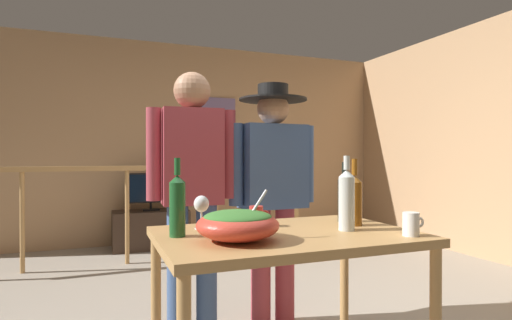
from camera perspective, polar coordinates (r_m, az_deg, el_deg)
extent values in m
cube|color=tan|center=(5.60, -10.37, 2.35)|extent=(5.87, 0.10, 2.61)
cube|color=tan|center=(5.15, 29.54, 2.45)|extent=(0.10, 4.79, 2.61)
cube|color=slate|center=(5.68, -5.25, 5.64)|extent=(0.48, 0.03, 0.59)
cylinder|color=#B2844C|center=(4.59, -29.64, -7.54)|extent=(0.04, 0.04, 0.97)
cylinder|color=#B2844C|center=(4.55, -17.41, -7.56)|extent=(0.04, 0.04, 0.97)
cylinder|color=#B2844C|center=(4.71, -5.51, -7.27)|extent=(0.04, 0.04, 0.97)
cylinder|color=#B2844C|center=(5.05, 5.16, -6.73)|extent=(0.04, 0.04, 0.97)
cube|color=#B2844C|center=(4.50, -17.43, -1.10)|extent=(3.94, 0.07, 0.05)
cube|color=#B2844C|center=(5.05, 5.16, -6.17)|extent=(0.10, 0.10, 1.07)
cube|color=#38281E|center=(5.26, -14.35, -9.28)|extent=(0.90, 0.40, 0.46)
cube|color=black|center=(5.23, -14.35, -6.68)|extent=(0.20, 0.12, 0.02)
cylinder|color=black|center=(5.22, -14.35, -6.13)|extent=(0.03, 0.03, 0.08)
cube|color=black|center=(5.17, -14.32, -3.74)|extent=(0.61, 0.06, 0.36)
cube|color=black|center=(5.14, -14.28, -3.77)|extent=(0.56, 0.01, 0.32)
cube|color=#B2844C|center=(1.95, 4.21, -10.51)|extent=(1.18, 0.79, 0.04)
cylinder|color=#B2844C|center=(2.24, -13.68, -19.33)|extent=(0.05, 0.05, 0.73)
cylinder|color=#B2844C|center=(2.61, 12.13, -16.40)|extent=(0.05, 0.05, 0.73)
ellipsoid|color=#CC3D2D|center=(1.74, -2.55, -9.04)|extent=(0.35, 0.35, 0.13)
ellipsoid|color=#38702D|center=(1.74, -2.55, -7.91)|extent=(0.29, 0.29, 0.06)
cylinder|color=silver|center=(1.76, -0.37, -7.04)|extent=(0.13, 0.01, 0.18)
cylinder|color=silver|center=(2.04, -7.57, -9.35)|extent=(0.07, 0.07, 0.01)
cylinder|color=silver|center=(2.04, -7.57, -8.13)|extent=(0.01, 0.01, 0.08)
ellipsoid|color=silver|center=(2.03, -7.57, -6.04)|extent=(0.07, 0.07, 0.08)
cylinder|color=brown|center=(2.17, 13.48, -5.92)|extent=(0.08, 0.08, 0.22)
cone|color=brown|center=(2.16, 13.48, -2.55)|extent=(0.08, 0.08, 0.03)
cylinder|color=brown|center=(2.16, 13.49, -0.95)|extent=(0.03, 0.03, 0.09)
cylinder|color=black|center=(2.28, 12.12, -5.54)|extent=(0.07, 0.07, 0.23)
cone|color=black|center=(2.27, 12.13, -2.29)|extent=(0.07, 0.07, 0.03)
cylinder|color=black|center=(2.26, 12.13, -1.09)|extent=(0.03, 0.03, 0.06)
cylinder|color=silver|center=(2.02, 12.44, -5.92)|extent=(0.08, 0.08, 0.26)
cone|color=silver|center=(2.01, 12.45, -1.81)|extent=(0.08, 0.08, 0.03)
cylinder|color=silver|center=(2.00, 12.45, -0.37)|extent=(0.03, 0.03, 0.07)
cylinder|color=#1E5628|center=(1.85, -10.83, -6.75)|extent=(0.07, 0.07, 0.24)
cone|color=#1E5628|center=(1.84, -10.84, -2.58)|extent=(0.07, 0.07, 0.03)
cylinder|color=#1E5628|center=(1.84, -10.84, -0.89)|extent=(0.03, 0.03, 0.08)
cylinder|color=#B7332D|center=(2.08, 0.02, -7.80)|extent=(0.07, 0.07, 0.10)
torus|color=#B7332D|center=(2.10, 1.23, -7.59)|extent=(0.05, 0.01, 0.05)
cylinder|color=white|center=(1.97, 20.66, -8.31)|extent=(0.07, 0.07, 0.10)
torus|color=white|center=(2.00, 21.70, -8.03)|extent=(0.05, 0.01, 0.05)
cylinder|color=#3D5684|center=(2.68, -6.85, -14.82)|extent=(0.13, 0.13, 0.83)
cylinder|color=#3D5684|center=(2.66, -10.80, -14.99)|extent=(0.13, 0.13, 0.83)
cube|color=#9E3842|center=(2.57, -8.84, 0.47)|extent=(0.37, 0.24, 0.59)
cylinder|color=#9E3842|center=(2.62, -3.84, 0.80)|extent=(0.09, 0.09, 0.56)
cylinder|color=#9E3842|center=(2.55, -13.98, 0.79)|extent=(0.09, 0.09, 0.56)
sphere|color=#A37556|center=(2.60, -8.85, 9.47)|extent=(0.23, 0.23, 0.23)
cylinder|color=#9E3842|center=(2.88, 4.01, -14.25)|extent=(0.13, 0.13, 0.78)
cylinder|color=#9E3842|center=(2.80, 0.66, -14.67)|extent=(0.13, 0.13, 0.78)
cube|color=#3D5684|center=(2.74, 2.37, -0.86)|extent=(0.44, 0.24, 0.55)
cylinder|color=#3D5684|center=(2.87, 7.10, -0.53)|extent=(0.09, 0.09, 0.53)
cylinder|color=#3D5684|center=(2.63, -2.80, -0.62)|extent=(0.09, 0.09, 0.53)
sphere|color=tan|center=(2.76, 2.37, 7.14)|extent=(0.21, 0.21, 0.21)
cylinder|color=black|center=(2.77, 2.37, 8.35)|extent=(0.45, 0.45, 0.01)
cylinder|color=black|center=(2.77, 2.37, 9.38)|extent=(0.20, 0.20, 0.10)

